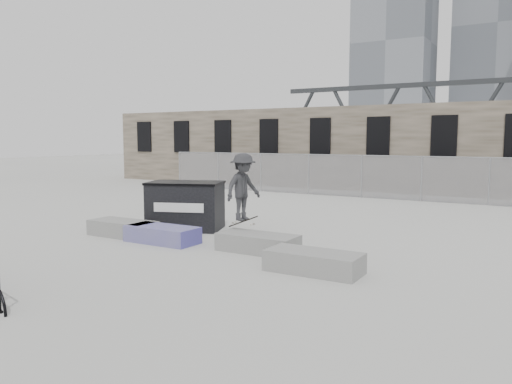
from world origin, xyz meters
TOP-DOWN VIEW (x-y plane):
  - ground at (0.00, 0.00)m, footprint 120.00×120.00m
  - stone_wall at (0.00, 16.24)m, footprint 36.00×2.58m
  - chainlink_fence at (-0.00, 12.50)m, footprint 22.06×0.06m
  - planter_far_left at (-2.84, -0.05)m, footprint 2.00×0.90m
  - planter_center_left at (-1.25, -0.18)m, footprint 2.00×0.90m
  - planter_center_right at (1.52, 0.19)m, footprint 2.00×0.90m
  - planter_offset at (3.50, -0.87)m, footprint 2.00×0.90m
  - dumpster at (-1.95, 1.72)m, footprint 2.57×2.07m
  - skyline_towers at (-1.01, 93.81)m, footprint 58.00×28.00m
  - skateboarder at (0.80, 0.65)m, footprint 0.89×1.25m

SIDE VIEW (x-z plane):
  - ground at x=0.00m, z-range 0.00..0.00m
  - planter_far_left at x=-2.84m, z-range 0.02..0.46m
  - planter_center_left at x=-1.25m, z-range 0.02..0.46m
  - planter_center_right at x=1.52m, z-range 0.02..0.46m
  - planter_offset at x=3.50m, z-range 0.02..0.46m
  - dumpster at x=-1.95m, z-range 0.01..1.48m
  - chainlink_fence at x=0.00m, z-range 0.03..2.05m
  - skateboarder at x=0.80m, z-range 0.56..2.50m
  - stone_wall at x=0.00m, z-range 0.01..4.51m
  - skyline_towers at x=-1.01m, z-range -3.21..44.79m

